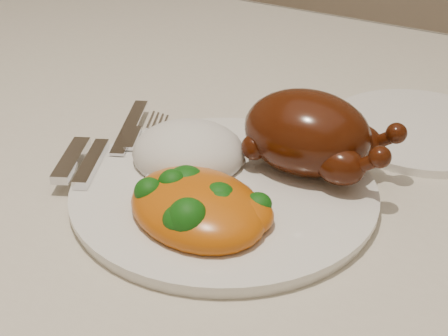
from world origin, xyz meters
The scene contains 8 objects.
dining_table centered at (0.00, 0.00, 0.67)m, with size 1.60×0.90×0.76m.
tablecloth centered at (0.00, 0.00, 0.74)m, with size 1.73×1.03×0.18m.
dinner_plate centered at (0.01, -0.10, 0.77)m, with size 0.29×0.29×0.01m, color white.
side_plate centered at (0.13, 0.14, 0.77)m, with size 0.21×0.21×0.01m, color white.
roast_chicken centered at (0.07, -0.02, 0.82)m, with size 0.16×0.10×0.08m.
rice_mound centered at (-0.04, -0.08, 0.79)m, with size 0.15×0.14×0.06m.
mac_and_cheese centered at (0.02, -0.15, 0.79)m, with size 0.16×0.14×0.05m.
cutlery centered at (-0.13, -0.11, 0.79)m, with size 0.09×0.20×0.01m.
Camera 1 is at (0.28, -0.53, 1.10)m, focal length 50.00 mm.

